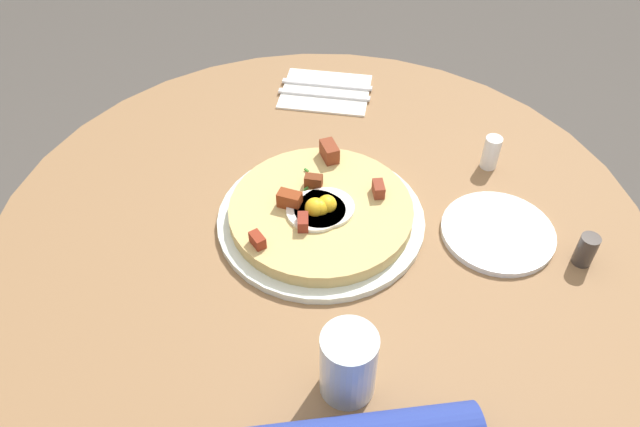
% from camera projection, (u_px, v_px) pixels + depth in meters
% --- Properties ---
extents(dining_table, '(1.02, 1.02, 0.73)m').
position_uv_depth(dining_table, '(320.00, 292.00, 1.06)').
color(dining_table, olive).
rests_on(dining_table, ground_plane).
extents(pizza_plate, '(0.32, 0.32, 0.01)m').
position_uv_depth(pizza_plate, '(319.00, 219.00, 0.94)').
color(pizza_plate, silver).
rests_on(pizza_plate, dining_table).
extents(breakfast_pizza, '(0.28, 0.28, 0.05)m').
position_uv_depth(breakfast_pizza, '(319.00, 210.00, 0.93)').
color(breakfast_pizza, tan).
rests_on(breakfast_pizza, pizza_plate).
extents(bread_plate, '(0.17, 0.17, 0.01)m').
position_uv_depth(bread_plate, '(498.00, 232.00, 0.92)').
color(bread_plate, white).
rests_on(bread_plate, dining_table).
extents(napkin, '(0.15, 0.18, 0.00)m').
position_uv_depth(napkin, '(326.00, 92.00, 1.20)').
color(napkin, white).
rests_on(napkin, dining_table).
extents(fork, '(0.02, 0.18, 0.00)m').
position_uv_depth(fork, '(327.00, 85.00, 1.20)').
color(fork, silver).
rests_on(fork, napkin).
extents(knife, '(0.02, 0.18, 0.00)m').
position_uv_depth(knife, '(324.00, 95.00, 1.18)').
color(knife, silver).
rests_on(knife, napkin).
extents(water_glass, '(0.07, 0.07, 0.10)m').
position_uv_depth(water_glass, '(348.00, 364.00, 0.71)').
color(water_glass, silver).
rests_on(water_glass, dining_table).
extents(salt_shaker, '(0.03, 0.03, 0.06)m').
position_uv_depth(salt_shaker, '(491.00, 152.00, 1.02)').
color(salt_shaker, white).
rests_on(salt_shaker, dining_table).
extents(pepper_shaker, '(0.03, 0.03, 0.05)m').
position_uv_depth(pepper_shaker, '(586.00, 250.00, 0.87)').
color(pepper_shaker, '#3F3833').
rests_on(pepper_shaker, dining_table).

